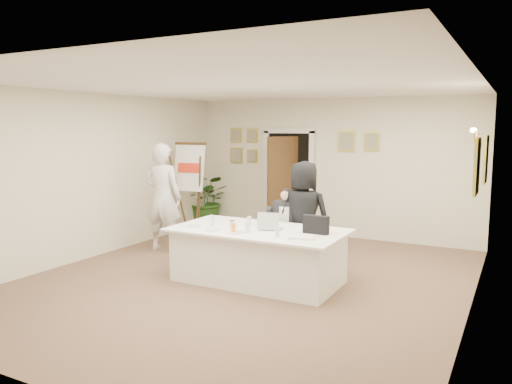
{
  "coord_description": "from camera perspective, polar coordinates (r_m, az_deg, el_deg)",
  "views": [
    {
      "loc": [
        3.45,
        -6.17,
        2.21
      ],
      "look_at": [
        -0.17,
        0.6,
        1.22
      ],
      "focal_mm": 35.0,
      "sensor_mm": 36.0,
      "label": 1
    }
  ],
  "objects": [
    {
      "name": "flip_chart",
      "position": [
        10.13,
        -7.3,
        -0.32
      ],
      "size": [
        0.67,
        0.44,
        1.89
      ],
      "color": "#372311",
      "rests_on": "floor"
    },
    {
      "name": "wall_right",
      "position": [
        6.24,
        23.7,
        -0.75
      ],
      "size": [
        0.1,
        7.0,
        2.8
      ],
      "primitive_type": "cube",
      "color": "white",
      "rests_on": "floor"
    },
    {
      "name": "wall_front",
      "position": [
        4.44,
        -23.76,
        -3.82
      ],
      "size": [
        6.0,
        0.1,
        2.8
      ],
      "primitive_type": "cube",
      "color": "white",
      "rests_on": "floor"
    },
    {
      "name": "pictures_back_wall",
      "position": [
        10.55,
        4.32,
        5.35
      ],
      "size": [
        3.4,
        0.06,
        0.8
      ],
      "primitive_type": null,
      "color": "gold",
      "rests_on": "wall_back"
    },
    {
      "name": "glass_b",
      "position": [
        6.88,
        -0.96,
        -4.11
      ],
      "size": [
        0.08,
        0.08,
        0.14
      ],
      "primitive_type": "cylinder",
      "rotation": [
        0.0,
        0.0,
        -0.15
      ],
      "color": "silver",
      "rests_on": "conference_table"
    },
    {
      "name": "paper_stack",
      "position": [
        6.57,
        5.2,
        -5.17
      ],
      "size": [
        0.38,
        0.31,
        0.03
      ],
      "primitive_type": "cube",
      "rotation": [
        0.0,
        0.0,
        0.26
      ],
      "color": "white",
      "rests_on": "conference_table"
    },
    {
      "name": "floor",
      "position": [
        7.41,
        -1.08,
        -10.03
      ],
      "size": [
        7.0,
        7.0,
        0.0
      ],
      "primitive_type": "plane",
      "color": "brown",
      "rests_on": "ground"
    },
    {
      "name": "laptop",
      "position": [
        7.11,
        1.81,
        -3.18
      ],
      "size": [
        0.4,
        0.42,
        0.28
      ],
      "primitive_type": null,
      "rotation": [
        0.0,
        0.0,
        0.31
      ],
      "color": "#B7BABC",
      "rests_on": "conference_table"
    },
    {
      "name": "wall_sconce",
      "position": [
        7.4,
        23.95,
        5.85
      ],
      "size": [
        0.2,
        0.3,
        0.24
      ],
      "primitive_type": null,
      "color": "#B8903B",
      "rests_on": "wall_right"
    },
    {
      "name": "seated_man",
      "position": [
        7.95,
        3.41,
        -4.06
      ],
      "size": [
        0.58,
        0.61,
        1.29
      ],
      "primitive_type": null,
      "rotation": [
        0.0,
        0.0,
        0.05
      ],
      "color": "black",
      "rests_on": "floor"
    },
    {
      "name": "oj_glass",
      "position": [
        6.9,
        -2.59,
        -4.13
      ],
      "size": [
        0.06,
        0.06,
        0.13
      ],
      "primitive_type": "cylinder",
      "rotation": [
        0.0,
        0.0,
        0.02
      ],
      "color": "orange",
      "rests_on": "conference_table"
    },
    {
      "name": "laptop_bag",
      "position": [
        6.87,
        6.87,
        -3.72
      ],
      "size": [
        0.36,
        0.11,
        0.25
      ],
      "primitive_type": "cube",
      "rotation": [
        0.0,
        0.0,
        -0.02
      ],
      "color": "black",
      "rests_on": "conference_table"
    },
    {
      "name": "doorway",
      "position": [
        10.5,
        3.54,
        0.94
      ],
      "size": [
        1.14,
        0.86,
        2.2
      ],
      "color": "black",
      "rests_on": "floor"
    },
    {
      "name": "wall_left",
      "position": [
        8.97,
        -18.09,
        1.78
      ],
      "size": [
        0.1,
        7.0,
        2.8
      ],
      "primitive_type": "cube",
      "color": "white",
      "rests_on": "floor"
    },
    {
      "name": "ceiling",
      "position": [
        7.1,
        -1.13,
        12.09
      ],
      "size": [
        6.0,
        7.0,
        0.02
      ],
      "primitive_type": "cube",
      "color": "white",
      "rests_on": "wall_back"
    },
    {
      "name": "wall_back",
      "position": [
        10.3,
        8.44,
        2.74
      ],
      "size": [
        6.0,
        0.1,
        2.8
      ],
      "primitive_type": "cube",
      "color": "white",
      "rests_on": "floor"
    },
    {
      "name": "conference_table",
      "position": [
        7.24,
        0.24,
        -7.21
      ],
      "size": [
        2.48,
        1.33,
        0.78
      ],
      "color": "white",
      "rests_on": "floor"
    },
    {
      "name": "glass_d",
      "position": [
        7.39,
        -0.78,
        -3.32
      ],
      "size": [
        0.07,
        0.07,
        0.14
      ],
      "primitive_type": "cylinder",
      "rotation": [
        0.0,
        0.0,
        0.16
      ],
      "color": "silver",
      "rests_on": "conference_table"
    },
    {
      "name": "potted_palm",
      "position": [
        11.38,
        -5.55,
        -0.91
      ],
      "size": [
        1.24,
        1.14,
        1.17
      ],
      "primitive_type": "imported",
      "rotation": [
        0.0,
        0.0,
        0.25
      ],
      "color": "#27511B",
      "rests_on": "floor"
    },
    {
      "name": "plate_mid",
      "position": [
        7.09,
        -4.95,
        -4.32
      ],
      "size": [
        0.25,
        0.25,
        0.01
      ],
      "primitive_type": "cylinder",
      "rotation": [
        0.0,
        0.0,
        -0.09
      ],
      "color": "white",
      "rests_on": "conference_table"
    },
    {
      "name": "standing_woman",
      "position": [
        7.78,
        5.46,
        -2.73
      ],
      "size": [
        0.88,
        0.61,
        1.71
      ],
      "primitive_type": "imported",
      "rotation": [
        0.0,
        0.0,
        3.23
      ],
      "color": "black",
      "rests_on": "floor"
    },
    {
      "name": "standing_man",
      "position": [
        9.1,
        -10.61,
        -0.6
      ],
      "size": [
        0.78,
        0.58,
        1.95
      ],
      "primitive_type": "imported",
      "rotation": [
        0.0,
        0.0,
        3.31
      ],
      "color": "silver",
      "rests_on": "floor"
    },
    {
      "name": "pictures_right_wall",
      "position": [
        7.4,
        24.35,
        3.11
      ],
      "size": [
        0.06,
        2.2,
        0.8
      ],
      "primitive_type": null,
      "color": "gold",
      "rests_on": "wall_right"
    },
    {
      "name": "glass_a",
      "position": [
        7.35,
        -4.95,
        -3.4
      ],
      "size": [
        0.07,
        0.07,
        0.14
      ],
      "primitive_type": "cylinder",
      "rotation": [
        0.0,
        0.0,
        -0.13
      ],
      "color": "silver",
      "rests_on": "conference_table"
    },
    {
      "name": "glass_c",
      "position": [
        6.64,
        2.45,
        -4.54
      ],
      "size": [
        0.07,
        0.07,
        0.14
      ],
      "primitive_type": "cylinder",
      "rotation": [
        0.0,
        0.0,
        -0.11
      ],
      "color": "silver",
      "rests_on": "conference_table"
    },
    {
      "name": "steel_jug",
      "position": [
        7.23,
        -2.75,
        -3.68
      ],
      "size": [
        0.1,
        0.1,
        0.11
      ],
      "primitive_type": "cylinder",
      "rotation": [
        0.0,
        0.0,
        0.13
      ],
      "color": "silver",
      "rests_on": "conference_table"
    },
    {
      "name": "plate_left",
      "position": [
        7.38,
        -7.12,
        -3.89
      ],
      "size": [
        0.25,
        0.25,
        0.01
      ],
      "primitive_type": "cylinder",
      "rotation": [
        0.0,
        0.0,
        0.3
      ],
      "color": "white",
      "rests_on": "conference_table"
    },
    {
      "name": "plate_near",
      "position": [
        6.87,
        -2.24,
        -4.67
      ],
      "size": [
        0.24,
        0.24,
        0.01
      ],
      "primitive_type": "cylinder",
      "rotation": [
        0.0,
        0.0,
        -0.09
      ],
      "color": "white",
      "rests_on": "conference_table"
    }
  ]
}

